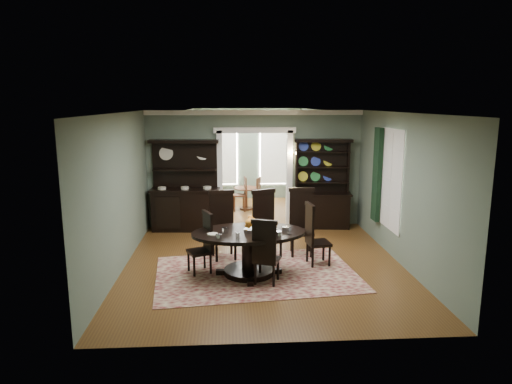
# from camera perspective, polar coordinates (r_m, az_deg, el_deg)

# --- Properties ---
(room) EXTENTS (5.51, 6.01, 3.01)m
(room) POSITION_cam_1_polar(r_m,az_deg,el_deg) (8.85, 0.96, 0.61)
(room) COLOR brown
(room) RESTS_ON ground
(parlor) EXTENTS (3.51, 3.50, 3.01)m
(parlor) POSITION_cam_1_polar(r_m,az_deg,el_deg) (14.27, -0.77, 4.40)
(parlor) COLOR brown
(parlor) RESTS_ON ground
(doorway_trim) EXTENTS (2.08, 0.25, 2.57)m
(doorway_trim) POSITION_cam_1_polar(r_m,az_deg,el_deg) (11.75, -0.17, 3.44)
(doorway_trim) COLOR white
(doorway_trim) RESTS_ON floor
(right_window) EXTENTS (0.15, 1.47, 2.12)m
(right_window) POSITION_cam_1_polar(r_m,az_deg,el_deg) (10.26, 15.74, 1.80)
(right_window) COLOR white
(right_window) RESTS_ON wall_right
(wall_sconce) EXTENTS (0.27, 0.21, 0.21)m
(wall_sconce) POSITION_cam_1_polar(r_m,az_deg,el_deg) (11.66, 4.55, 4.69)
(wall_sconce) COLOR gold
(wall_sconce) RESTS_ON back_wall_right
(rug) EXTENTS (3.98, 2.86, 0.01)m
(rug) POSITION_cam_1_polar(r_m,az_deg,el_deg) (8.77, 0.06, -10.16)
(rug) COLOR maroon
(rug) RESTS_ON floor
(dining_table) EXTENTS (2.22, 2.12, 0.84)m
(dining_table) POSITION_cam_1_polar(r_m,az_deg,el_deg) (8.56, -0.91, -6.61)
(dining_table) COLOR black
(dining_table) RESTS_ON rug
(centerpiece) EXTENTS (1.56, 1.00, 0.26)m
(centerpiece) POSITION_cam_1_polar(r_m,az_deg,el_deg) (8.47, -0.49, -4.49)
(centerpiece) COLOR silver
(centerpiece) RESTS_ON dining_table
(chair_far_left) EXTENTS (0.61, 0.59, 1.41)m
(chair_far_left) POSITION_cam_1_polar(r_m,az_deg,el_deg) (9.52, -4.19, -3.82)
(chair_far_left) COLOR black
(chair_far_left) RESTS_ON rug
(chair_far_mid) EXTENTS (0.67, 0.66, 1.41)m
(chair_far_mid) POSITION_cam_1_polar(r_m,az_deg,el_deg) (9.60, 1.20, -3.67)
(chair_far_mid) COLOR black
(chair_far_mid) RESTS_ON rug
(chair_far_right) EXTENTS (0.56, 0.54, 1.42)m
(chair_far_right) POSITION_cam_1_polar(r_m,az_deg,el_deg) (9.76, 5.69, -3.44)
(chair_far_right) COLOR black
(chair_far_right) RESTS_ON rug
(chair_end_left) EXTENTS (0.55, 0.56, 1.17)m
(chair_end_left) POSITION_cam_1_polar(r_m,az_deg,el_deg) (8.73, -6.52, -6.09)
(chair_end_left) COLOR black
(chair_end_left) RESTS_ON rug
(chair_end_right) EXTENTS (0.50, 0.52, 1.26)m
(chair_end_right) POSITION_cam_1_polar(r_m,az_deg,el_deg) (9.11, 7.22, -5.09)
(chair_end_right) COLOR black
(chair_end_right) RESTS_ON rug
(chair_near) EXTENTS (0.56, 0.55, 1.21)m
(chair_near) POSITION_cam_1_polar(r_m,az_deg,el_deg) (8.07, 1.18, -7.32)
(chair_near) COLOR black
(chair_near) RESTS_ON rug
(sideboard) EXTENTS (1.77, 0.72, 2.28)m
(sideboard) POSITION_cam_1_polar(r_m,az_deg,el_deg) (11.66, -8.83, -0.85)
(sideboard) COLOR black
(sideboard) RESTS_ON floor
(welsh_dresser) EXTENTS (1.51, 0.67, 2.28)m
(welsh_dresser) POSITION_cam_1_polar(r_m,az_deg,el_deg) (11.87, 8.26, -0.47)
(welsh_dresser) COLOR black
(welsh_dresser) RESTS_ON floor
(parlor_table) EXTENTS (0.72, 0.72, 0.67)m
(parlor_table) POSITION_cam_1_polar(r_m,az_deg,el_deg) (13.78, -1.25, -0.39)
(parlor_table) COLOR #5D2F1A
(parlor_table) RESTS_ON parlor_floor
(parlor_chair_left) EXTENTS (0.44, 0.43, 1.02)m
(parlor_chair_left) POSITION_cam_1_polar(r_m,az_deg,el_deg) (13.55, -1.83, -0.12)
(parlor_chair_left) COLOR #5D2F1A
(parlor_chair_left) RESTS_ON parlor_floor
(parlor_chair_right) EXTENTS (0.47, 0.46, 1.00)m
(parlor_chair_right) POSITION_cam_1_polar(r_m,az_deg,el_deg) (13.56, 0.78, -0.15)
(parlor_chair_right) COLOR #5D2F1A
(parlor_chair_right) RESTS_ON parlor_floor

